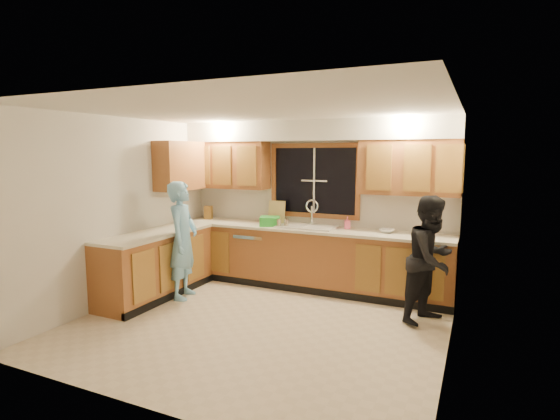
% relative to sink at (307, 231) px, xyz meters
% --- Properties ---
extents(floor, '(4.20, 4.20, 0.00)m').
position_rel_sink_xyz_m(floor, '(0.00, -1.60, -0.86)').
color(floor, beige).
rests_on(floor, ground).
extents(ceiling, '(4.20, 4.20, 0.00)m').
position_rel_sink_xyz_m(ceiling, '(0.00, -1.60, 1.64)').
color(ceiling, silver).
extents(wall_back, '(4.20, 0.00, 4.20)m').
position_rel_sink_xyz_m(wall_back, '(0.00, 0.30, 0.39)').
color(wall_back, beige).
rests_on(wall_back, ground).
extents(wall_left, '(0.00, 3.80, 3.80)m').
position_rel_sink_xyz_m(wall_left, '(-2.10, -1.60, 0.39)').
color(wall_left, beige).
rests_on(wall_left, ground).
extents(wall_right, '(0.00, 3.80, 3.80)m').
position_rel_sink_xyz_m(wall_right, '(2.10, -1.60, 0.39)').
color(wall_right, beige).
rests_on(wall_right, ground).
extents(base_cabinets_back, '(4.20, 0.60, 0.88)m').
position_rel_sink_xyz_m(base_cabinets_back, '(0.00, -0.00, -0.42)').
color(base_cabinets_back, '#99592C').
rests_on(base_cabinets_back, ground).
extents(base_cabinets_left, '(0.60, 1.90, 0.88)m').
position_rel_sink_xyz_m(base_cabinets_left, '(-1.80, -1.25, -0.42)').
color(base_cabinets_left, '#99592C').
rests_on(base_cabinets_left, ground).
extents(countertop_back, '(4.20, 0.63, 0.04)m').
position_rel_sink_xyz_m(countertop_back, '(0.00, -0.02, 0.04)').
color(countertop_back, beige).
rests_on(countertop_back, base_cabinets_back).
extents(countertop_left, '(0.63, 1.90, 0.04)m').
position_rel_sink_xyz_m(countertop_left, '(-1.79, -1.25, 0.04)').
color(countertop_left, beige).
rests_on(countertop_left, base_cabinets_left).
extents(upper_cabinets_left, '(1.35, 0.33, 0.75)m').
position_rel_sink_xyz_m(upper_cabinets_left, '(-1.43, 0.13, 0.96)').
color(upper_cabinets_left, '#99592C').
rests_on(upper_cabinets_left, wall_back).
extents(upper_cabinets_right, '(1.35, 0.33, 0.75)m').
position_rel_sink_xyz_m(upper_cabinets_right, '(1.43, 0.13, 0.96)').
color(upper_cabinets_right, '#99592C').
rests_on(upper_cabinets_right, wall_back).
extents(upper_cabinets_return, '(0.33, 0.90, 0.75)m').
position_rel_sink_xyz_m(upper_cabinets_return, '(-1.94, -0.48, 0.96)').
color(upper_cabinets_return, '#99592C').
rests_on(upper_cabinets_return, wall_left).
extents(soffit, '(4.20, 0.35, 0.30)m').
position_rel_sink_xyz_m(soffit, '(0.00, 0.12, 1.49)').
color(soffit, silver).
rests_on(soffit, wall_back).
extents(window_frame, '(1.44, 0.03, 1.14)m').
position_rel_sink_xyz_m(window_frame, '(0.00, 0.29, 0.74)').
color(window_frame, black).
rests_on(window_frame, wall_back).
extents(sink, '(0.86, 0.52, 0.57)m').
position_rel_sink_xyz_m(sink, '(0.00, 0.00, 0.00)').
color(sink, silver).
rests_on(sink, countertop_back).
extents(dishwasher, '(0.60, 0.56, 0.82)m').
position_rel_sink_xyz_m(dishwasher, '(-0.85, -0.01, -0.45)').
color(dishwasher, white).
rests_on(dishwasher, floor).
extents(stove, '(0.58, 0.75, 0.90)m').
position_rel_sink_xyz_m(stove, '(-1.80, -1.82, -0.41)').
color(stove, white).
rests_on(stove, floor).
extents(man, '(0.54, 0.68, 1.64)m').
position_rel_sink_xyz_m(man, '(-1.41, -1.15, -0.05)').
color(man, '#7CBEEB').
rests_on(man, floor).
extents(woman, '(0.85, 0.92, 1.53)m').
position_rel_sink_xyz_m(woman, '(1.83, -0.65, -0.10)').
color(woman, black).
rests_on(woman, floor).
extents(knife_block, '(0.14, 0.12, 0.22)m').
position_rel_sink_xyz_m(knife_block, '(-1.82, 0.09, 0.16)').
color(knife_block, '#9E6C2B').
rests_on(knife_block, countertop_back).
extents(cutting_board, '(0.28, 0.13, 0.35)m').
position_rel_sink_xyz_m(cutting_board, '(-0.58, 0.15, 0.23)').
color(cutting_board, tan).
rests_on(cutting_board, countertop_back).
extents(dish_crate, '(0.37, 0.36, 0.14)m').
position_rel_sink_xyz_m(dish_crate, '(-0.58, -0.09, 0.12)').
color(dish_crate, green).
rests_on(dish_crate, countertop_back).
extents(soap_bottle, '(0.11, 0.11, 0.18)m').
position_rel_sink_xyz_m(soap_bottle, '(0.58, 0.13, 0.14)').
color(soap_bottle, '#FD608A').
rests_on(soap_bottle, countertop_back).
extents(bowl, '(0.22, 0.22, 0.05)m').
position_rel_sink_xyz_m(bowl, '(1.16, 0.05, 0.08)').
color(bowl, silver).
rests_on(bowl, countertop_back).
extents(can_left, '(0.08, 0.08, 0.13)m').
position_rel_sink_xyz_m(can_left, '(-0.38, -0.20, 0.12)').
color(can_left, beige).
rests_on(can_left, countertop_back).
extents(can_right, '(0.09, 0.09, 0.13)m').
position_rel_sink_xyz_m(can_right, '(-0.27, -0.16, 0.12)').
color(can_right, beige).
rests_on(can_right, countertop_back).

